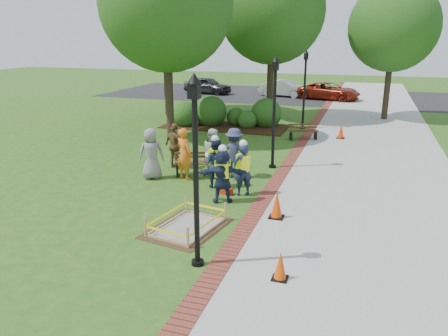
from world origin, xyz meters
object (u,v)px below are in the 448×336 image
(hivis_worker_a, at_px, (223,174))
(hivis_worker_b, at_px, (243,168))
(wet_concrete_pad, at_px, (187,220))
(lamp_near, at_px, (196,159))
(hivis_worker_c, at_px, (215,162))
(cone_front, at_px, (280,266))
(bench_near, at_px, (195,168))

(hivis_worker_a, xyz_separation_m, hivis_worker_b, (0.42, 0.80, 0.00))
(wet_concrete_pad, xyz_separation_m, lamp_near, (0.97, -1.71, 2.25))
(hivis_worker_a, relative_size, hivis_worker_c, 1.01)
(cone_front, height_order, hivis_worker_b, hivis_worker_b)
(wet_concrete_pad, bearing_deg, hivis_worker_a, 82.51)
(wet_concrete_pad, distance_m, lamp_near, 2.98)
(hivis_worker_b, relative_size, hivis_worker_c, 1.01)
(bench_near, height_order, hivis_worker_c, hivis_worker_c)
(lamp_near, bearing_deg, hivis_worker_a, 100.09)
(hivis_worker_b, bearing_deg, wet_concrete_pad, -103.40)
(wet_concrete_pad, bearing_deg, cone_front, -31.54)
(bench_near, xyz_separation_m, cone_front, (4.41, -6.22, 0.05))
(cone_front, bearing_deg, bench_near, 125.32)
(lamp_near, height_order, hivis_worker_a, lamp_near)
(bench_near, xyz_separation_m, hivis_worker_c, (1.15, -1.04, 0.64))
(lamp_near, xyz_separation_m, hivis_worker_b, (-0.27, 4.67, -1.57))
(cone_front, bearing_deg, hivis_worker_b, 114.55)
(cone_front, xyz_separation_m, hivis_worker_c, (-3.26, 5.18, 0.58))
(wet_concrete_pad, xyz_separation_m, hivis_worker_b, (0.71, 2.97, 0.68))
(wet_concrete_pad, relative_size, lamp_near, 0.60)
(bench_near, bearing_deg, hivis_worker_c, -42.21)
(bench_near, relative_size, lamp_near, 0.38)
(wet_concrete_pad, distance_m, hivis_worker_b, 3.12)
(bench_near, bearing_deg, hivis_worker_a, -51.51)
(hivis_worker_c, bearing_deg, hivis_worker_a, -61.58)
(bench_near, bearing_deg, cone_front, -54.68)
(bench_near, bearing_deg, lamp_near, -67.82)
(bench_near, height_order, hivis_worker_b, hivis_worker_b)
(wet_concrete_pad, distance_m, hivis_worker_c, 3.51)
(cone_front, distance_m, hivis_worker_a, 4.73)
(bench_near, height_order, hivis_worker_a, hivis_worker_a)
(wet_concrete_pad, distance_m, hivis_worker_a, 2.29)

